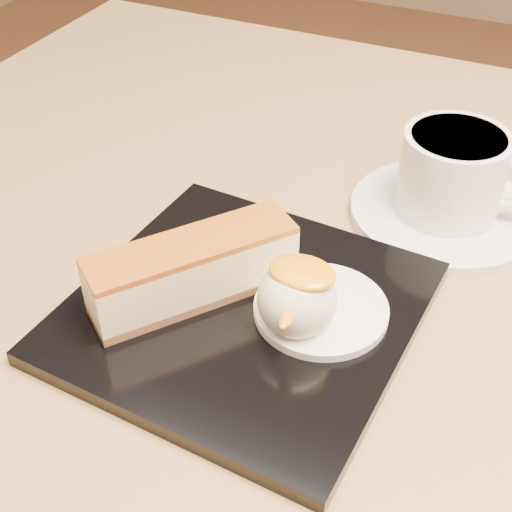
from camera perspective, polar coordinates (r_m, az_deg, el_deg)
The scene contains 9 objects.
table at distance 0.67m, azimuth -0.06°, elevation -9.13°, with size 0.80×0.80×0.72m.
dessert_plate at distance 0.49m, azimuth -0.99°, elevation -4.45°, with size 0.22×0.22×0.01m, color black.
cheesecake at distance 0.48m, azimuth -5.08°, elevation -1.09°, with size 0.12×0.14×0.05m.
cream_smear at distance 0.48m, azimuth 5.22°, elevation -4.26°, with size 0.09×0.09×0.01m, color white.
ice_cream_scoop at distance 0.45m, azimuth 3.29°, elevation -3.43°, with size 0.05×0.05×0.05m, color white.
mango_sauce at distance 0.44m, azimuth 3.73°, elevation -1.29°, with size 0.04×0.03×0.01m, color #FF9308.
mint_sprig at distance 0.50m, azimuth 3.13°, elevation -1.16°, with size 0.04×0.03×0.00m.
saucer at distance 0.60m, azimuth 14.77°, elevation 3.32°, with size 0.15×0.15×0.01m, color white.
coffee_cup at distance 0.57m, azimuth 15.61°, elevation 6.45°, with size 0.11×0.08×0.07m.
Camera 1 is at (0.19, -0.40, 1.06)m, focal length 50.00 mm.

